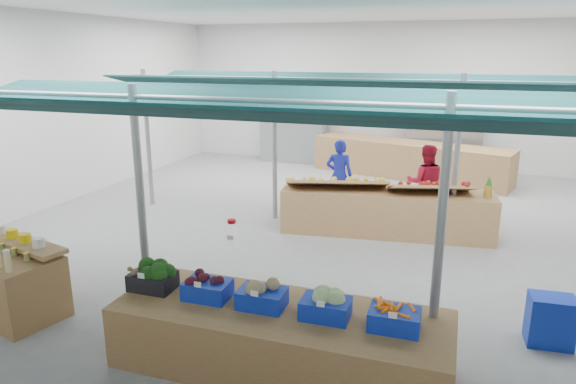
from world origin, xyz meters
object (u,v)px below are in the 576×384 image
bottle_shelf (4,277)px  fruit_counter (386,212)px  veg_counter (280,339)px  vendor_left (339,176)px  vendor_right (425,183)px  crate_stack (550,321)px

bottle_shelf → fruit_counter: (4.31, 4.71, -0.03)m
veg_counter → vendor_left: size_ratio=2.31×
vendor_left → vendor_right: (1.80, 0.00, 0.00)m
bottle_shelf → vendor_left: vendor_left is taller
bottle_shelf → vendor_right: size_ratio=1.27×
fruit_counter → vendor_left: (-1.20, 1.10, 0.36)m
veg_counter → fruit_counter: 4.77m
vendor_right → veg_counter: bearing=72.7°
veg_counter → crate_stack: (2.82, 1.52, -0.05)m
fruit_counter → crate_stack: bearing=-60.7°
bottle_shelf → veg_counter: bottle_shelf is taller
veg_counter → fruit_counter: size_ratio=0.92×
bottle_shelf → fruit_counter: bearing=61.1°
fruit_counter → vendor_left: bearing=129.6°
veg_counter → crate_stack: size_ratio=5.96×
veg_counter → vendor_right: (0.97, 5.85, 0.43)m
crate_stack → veg_counter: bearing=-151.7°
fruit_counter → vendor_right: size_ratio=2.50×
bottle_shelf → veg_counter: (3.94, -0.04, -0.10)m
vendor_left → crate_stack: bearing=122.2°
crate_stack → vendor_right: 4.74m
veg_counter → vendor_left: bearing=97.1°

